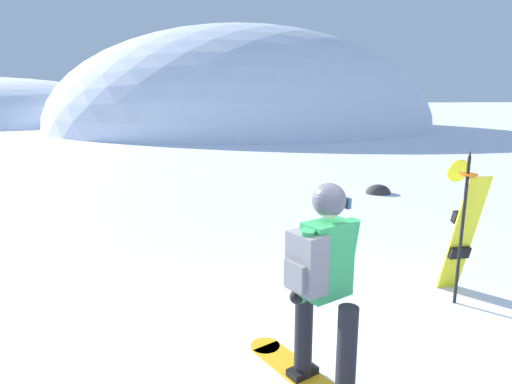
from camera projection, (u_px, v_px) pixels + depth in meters
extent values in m
ellipsoid|color=white|center=(242.00, 127.00, 33.56)|extent=(28.16, 25.34, 14.71)
cylinder|color=orange|center=(265.00, 346.00, 4.13)|extent=(0.28, 0.28, 0.02)
cube|color=black|center=(303.00, 371.00, 3.68)|extent=(0.29, 0.23, 0.06)
cylinder|color=black|center=(304.00, 330.00, 3.60)|extent=(0.15, 0.15, 0.82)
cylinder|color=black|center=(346.00, 359.00, 3.22)|extent=(0.15, 0.15, 0.82)
cube|color=#2D9351|center=(327.00, 259.00, 3.26)|extent=(0.42, 0.34, 0.58)
cylinder|color=#2D9351|center=(303.00, 266.00, 3.13)|extent=(0.16, 0.20, 0.57)
cylinder|color=#2D9351|center=(349.00, 253.00, 3.39)|extent=(0.16, 0.20, 0.57)
sphere|color=black|center=(297.00, 297.00, 3.21)|extent=(0.11, 0.11, 0.11)
sphere|color=black|center=(345.00, 281.00, 3.48)|extent=(0.11, 0.11, 0.11)
cube|color=slate|center=(307.00, 262.00, 3.14)|extent=(0.28, 0.33, 0.44)
cube|color=slate|center=(296.00, 276.00, 3.11)|extent=(0.13, 0.21, 0.20)
sphere|color=beige|center=(329.00, 204.00, 3.17)|extent=(0.21, 0.21, 0.21)
sphere|color=#4C4C56|center=(329.00, 200.00, 3.16)|extent=(0.25, 0.25, 0.25)
cube|color=navy|center=(342.00, 202.00, 3.24)|extent=(0.09, 0.17, 0.08)
cube|color=yellow|center=(463.00, 236.00, 5.10)|extent=(0.28, 0.42, 1.47)
cylinder|color=yellow|center=(458.00, 171.00, 5.13)|extent=(0.28, 0.10, 0.28)
cube|color=black|center=(463.00, 217.00, 5.08)|extent=(0.25, 0.10, 0.15)
cube|color=black|center=(459.00, 252.00, 5.18)|extent=(0.25, 0.10, 0.15)
cylinder|color=black|center=(462.00, 233.00, 4.85)|extent=(0.04, 0.04, 1.68)
cylinder|color=orange|center=(468.00, 174.00, 4.70)|extent=(0.20, 0.20, 0.02)
cone|color=black|center=(470.00, 154.00, 4.66)|extent=(0.04, 0.04, 0.08)
ellipsoid|color=#383333|center=(378.00, 193.00, 10.69)|extent=(0.62, 0.53, 0.44)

